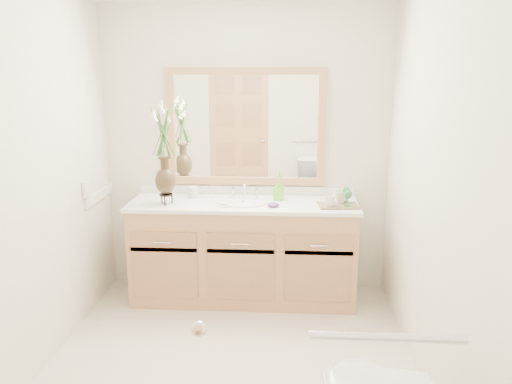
# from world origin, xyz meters

# --- Properties ---
(floor) EXTENTS (2.60, 2.60, 0.00)m
(floor) POSITION_xyz_m (0.00, 0.00, 0.00)
(floor) COLOR beige
(floor) RESTS_ON ground
(wall_back) EXTENTS (2.40, 0.02, 2.40)m
(wall_back) POSITION_xyz_m (0.00, 1.30, 1.20)
(wall_back) COLOR white
(wall_back) RESTS_ON floor
(wall_front) EXTENTS (2.40, 0.02, 2.40)m
(wall_front) POSITION_xyz_m (0.00, -1.30, 1.20)
(wall_front) COLOR white
(wall_front) RESTS_ON floor
(wall_left) EXTENTS (0.02, 2.60, 2.40)m
(wall_left) POSITION_xyz_m (-1.20, 0.00, 1.20)
(wall_left) COLOR white
(wall_left) RESTS_ON floor
(wall_right) EXTENTS (0.02, 2.60, 2.40)m
(wall_right) POSITION_xyz_m (1.20, 0.00, 1.20)
(wall_right) COLOR white
(wall_right) RESTS_ON floor
(vanity) EXTENTS (1.80, 0.55, 0.80)m
(vanity) POSITION_xyz_m (0.00, 1.01, 0.40)
(vanity) COLOR tan
(vanity) RESTS_ON floor
(counter) EXTENTS (1.84, 0.57, 0.03)m
(counter) POSITION_xyz_m (0.00, 1.01, 0.82)
(counter) COLOR white
(counter) RESTS_ON vanity
(sink) EXTENTS (0.38, 0.34, 0.23)m
(sink) POSITION_xyz_m (0.00, 1.00, 0.78)
(sink) COLOR white
(sink) RESTS_ON counter
(mirror) EXTENTS (1.32, 0.04, 0.97)m
(mirror) POSITION_xyz_m (0.00, 1.28, 1.41)
(mirror) COLOR white
(mirror) RESTS_ON wall_back
(switch_plate) EXTENTS (0.02, 0.12, 0.12)m
(switch_plate) POSITION_xyz_m (-1.19, 0.76, 0.98)
(switch_plate) COLOR white
(switch_plate) RESTS_ON wall_left
(door) EXTENTS (0.80, 0.03, 2.00)m
(door) POSITION_xyz_m (-0.30, -1.29, 1.00)
(door) COLOR tan
(door) RESTS_ON floor
(grab_bar) EXTENTS (0.55, 0.03, 0.03)m
(grab_bar) POSITION_xyz_m (0.70, -1.27, 0.95)
(grab_bar) COLOR silver
(grab_bar) RESTS_ON wall_front
(flower_vase) EXTENTS (0.19, 0.19, 0.78)m
(flower_vase) POSITION_xyz_m (-0.61, 0.92, 1.36)
(flower_vase) COLOR black
(flower_vase) RESTS_ON counter
(tumbler) EXTENTS (0.07, 0.07, 0.09)m
(tumbler) POSITION_xyz_m (-0.43, 1.14, 0.88)
(tumbler) COLOR beige
(tumbler) RESTS_ON counter
(soap_dish) EXTENTS (0.09, 0.09, 0.03)m
(soap_dish) POSITION_xyz_m (-0.13, 0.87, 0.84)
(soap_dish) COLOR beige
(soap_dish) RESTS_ON counter
(soap_bottle) EXTENTS (0.08, 0.08, 0.15)m
(soap_bottle) POSITION_xyz_m (0.28, 1.10, 0.91)
(soap_bottle) COLOR #68CC30
(soap_bottle) RESTS_ON counter
(purple_dish) EXTENTS (0.10, 0.08, 0.03)m
(purple_dish) POSITION_xyz_m (0.25, 0.88, 0.85)
(purple_dish) COLOR #57297D
(purple_dish) RESTS_ON counter
(tray) EXTENTS (0.32, 0.23, 0.02)m
(tray) POSITION_xyz_m (0.75, 0.93, 0.84)
(tray) COLOR brown
(tray) RESTS_ON counter
(mug_left) EXTENTS (0.11, 0.11, 0.09)m
(mug_left) POSITION_xyz_m (0.68, 0.88, 0.89)
(mug_left) COLOR beige
(mug_left) RESTS_ON tray
(mug_right) EXTENTS (0.13, 0.12, 0.10)m
(mug_right) POSITION_xyz_m (0.77, 0.98, 0.90)
(mug_right) COLOR beige
(mug_right) RESTS_ON tray
(goblet_front) EXTENTS (0.06, 0.06, 0.13)m
(goblet_front) POSITION_xyz_m (0.82, 0.88, 0.93)
(goblet_front) COLOR #246C30
(goblet_front) RESTS_ON tray
(goblet_back) EXTENTS (0.06, 0.06, 0.13)m
(goblet_back) POSITION_xyz_m (0.82, 1.00, 0.93)
(goblet_back) COLOR #246C30
(goblet_back) RESTS_ON tray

